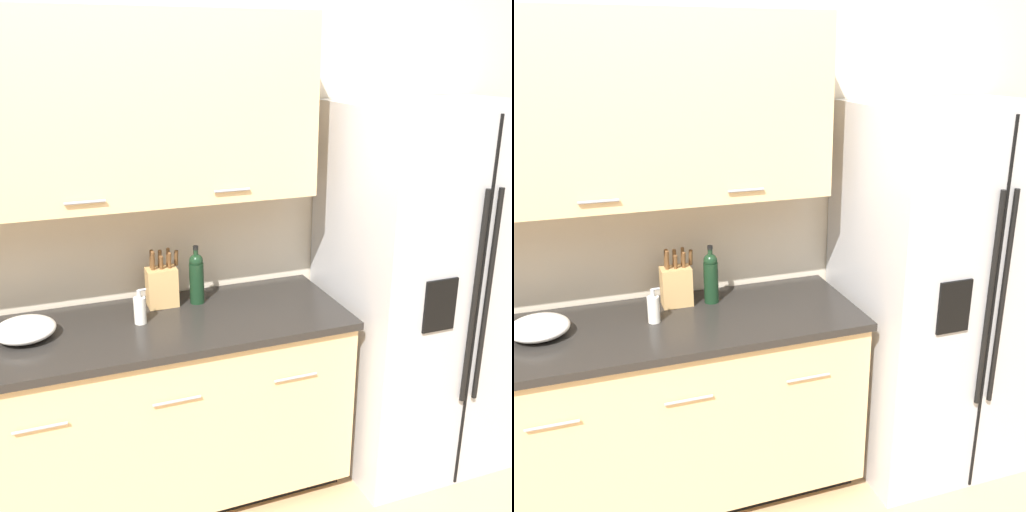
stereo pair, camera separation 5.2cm
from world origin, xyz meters
The scene contains 7 objects.
wall_back centered at (-0.04, 1.12, 1.45)m, with size 10.00×0.39×2.60m.
counter_unit centered at (-0.13, 0.83, 0.47)m, with size 2.22×0.64×0.92m.
refrigerator centered at (1.49, 0.76, 0.92)m, with size 0.92×0.79×1.83m.
knife_block centered at (0.19, 1.00, 1.02)m, with size 0.16×0.10×0.28m.
wine_bottle centered at (0.35, 0.97, 1.05)m, with size 0.07×0.07×0.28m.
soap_dispenser centered at (0.06, 0.84, 0.98)m, with size 0.06×0.05×0.16m.
mixing_bowl centered at (-0.41, 0.86, 0.96)m, with size 0.25×0.25×0.08m.
Camera 2 is at (-0.26, -1.60, 2.05)m, focal length 42.00 mm.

